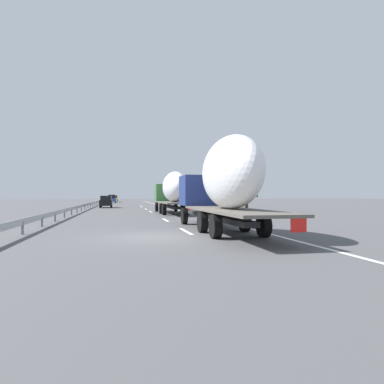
{
  "coord_description": "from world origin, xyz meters",
  "views": [
    {
      "loc": [
        -15.41,
        1.45,
        1.84
      ],
      "look_at": [
        14.59,
        -4.71,
        2.14
      ],
      "focal_mm": 32.33,
      "sensor_mm": 36.0,
      "label": 1
    }
  ],
  "objects_px": {
    "road_sign": "(169,193)",
    "truck_lead": "(173,190)",
    "truck_trailing": "(223,181)",
    "car_yellow_coupe": "(115,198)",
    "car_black_suv": "(106,202)",
    "car_blue_sedan": "(112,199)"
  },
  "relations": [
    {
      "from": "truck_lead",
      "to": "car_yellow_coupe",
      "type": "distance_m",
      "value": 73.18
    },
    {
      "from": "car_black_suv",
      "to": "truck_lead",
      "type": "bearing_deg",
      "value": -158.79
    },
    {
      "from": "car_black_suv",
      "to": "car_blue_sedan",
      "type": "bearing_deg",
      "value": -0.08
    },
    {
      "from": "car_black_suv",
      "to": "truck_trailing",
      "type": "bearing_deg",
      "value": -168.68
    },
    {
      "from": "truck_trailing",
      "to": "car_yellow_coupe",
      "type": "distance_m",
      "value": 90.67
    },
    {
      "from": "car_yellow_coupe",
      "to": "car_blue_sedan",
      "type": "relative_size",
      "value": 1.01
    },
    {
      "from": "car_black_suv",
      "to": "car_blue_sedan",
      "type": "relative_size",
      "value": 0.91
    },
    {
      "from": "car_yellow_coupe",
      "to": "road_sign",
      "type": "relative_size",
      "value": 1.42
    },
    {
      "from": "truck_trailing",
      "to": "car_black_suv",
      "type": "bearing_deg",
      "value": 11.32
    },
    {
      "from": "car_black_suv",
      "to": "car_blue_sedan",
      "type": "height_order",
      "value": "car_blue_sedan"
    },
    {
      "from": "truck_trailing",
      "to": "car_blue_sedan",
      "type": "xyz_separation_m",
      "value": [
        68.87,
        7.22,
        -1.59
      ]
    },
    {
      "from": "car_blue_sedan",
      "to": "car_black_suv",
      "type": "bearing_deg",
      "value": 179.92
    },
    {
      "from": "truck_trailing",
      "to": "car_yellow_coupe",
      "type": "bearing_deg",
      "value": 4.45
    },
    {
      "from": "truck_trailing",
      "to": "road_sign",
      "type": "xyz_separation_m",
      "value": [
        42.3,
        -3.1,
        -0.34
      ]
    },
    {
      "from": "truck_lead",
      "to": "car_blue_sedan",
      "type": "height_order",
      "value": "truck_lead"
    },
    {
      "from": "truck_lead",
      "to": "road_sign",
      "type": "bearing_deg",
      "value": -7.14
    },
    {
      "from": "truck_trailing",
      "to": "car_blue_sedan",
      "type": "distance_m",
      "value": 69.27
    },
    {
      "from": "road_sign",
      "to": "truck_lead",
      "type": "bearing_deg",
      "value": 172.86
    },
    {
      "from": "truck_lead",
      "to": "road_sign",
      "type": "relative_size",
      "value": 3.98
    },
    {
      "from": "truck_trailing",
      "to": "car_black_suv",
      "type": "height_order",
      "value": "truck_trailing"
    },
    {
      "from": "truck_lead",
      "to": "truck_trailing",
      "type": "xyz_separation_m",
      "value": [
        -17.55,
        0.0,
        0.21
      ]
    },
    {
      "from": "truck_trailing",
      "to": "car_blue_sedan",
      "type": "height_order",
      "value": "truck_trailing"
    }
  ]
}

